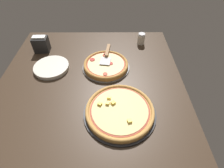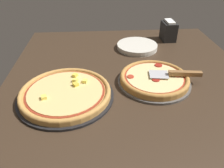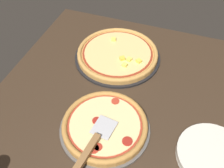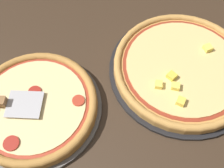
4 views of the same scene
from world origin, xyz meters
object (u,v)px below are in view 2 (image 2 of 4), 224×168
object	(u,v)px
pizza_back	(65,92)
napkin_holder	(168,31)
serving_spatula	(180,74)
plate_stack	(137,46)
pizza_front	(154,78)

from	to	relation	value
pizza_back	napkin_holder	size ratio (longest dim) A/B	2.93
pizza_back	serving_spatula	world-z (taller)	serving_spatula
pizza_back	plate_stack	distance (cm)	59.99
serving_spatula	pizza_front	bearing A→B (deg)	85.93
plate_stack	napkin_holder	xyz separation A→B (cm)	(12.20, -22.19, 4.72)
pizza_front	serving_spatula	size ratio (longest dim) A/B	1.32
plate_stack	napkin_holder	distance (cm)	25.76
plate_stack	napkin_holder	bearing A→B (deg)	-61.19
pizza_front	pizza_back	xyz separation A→B (cm)	(-8.36, 39.29, -0.12)
napkin_holder	pizza_back	bearing A→B (deg)	134.38
pizza_back	napkin_holder	xyz separation A→B (cm)	(58.75, -60.03, 3.63)
napkin_holder	serving_spatula	bearing A→B (deg)	169.64
serving_spatula	napkin_holder	xyz separation A→B (cm)	(51.19, -9.36, 1.18)
pizza_front	napkin_holder	world-z (taller)	napkin_holder
plate_stack	napkin_holder	world-z (taller)	napkin_holder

